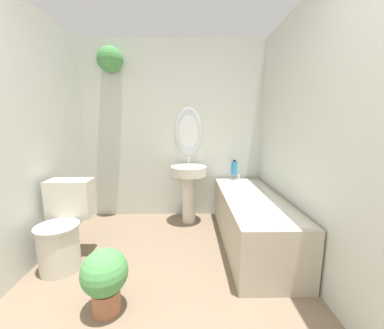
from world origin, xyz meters
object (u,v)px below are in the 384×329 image
Objects in this scene: bathtub at (252,219)px; potted_plant at (105,277)px; pedestal_sink at (189,183)px; shampoo_bottle at (234,168)px; toilet at (64,226)px.

bathtub is 3.52× the size of potted_plant.
pedestal_sink is 1.66m from potted_plant.
shampoo_bottle is (-0.06, 0.74, 0.43)m from bathtub.
bathtub is 8.27× the size of shampoo_bottle.
toilet reaches higher than bathtub.
pedestal_sink reaches higher than shampoo_bottle.
toilet is 0.90× the size of pedestal_sink.
toilet reaches higher than potted_plant.
pedestal_sink reaches higher than potted_plant.
toilet is 0.47× the size of bathtub.
pedestal_sink reaches higher than toilet.
pedestal_sink is 0.52× the size of bathtub.
toilet is 1.89m from bathtub.
shampoo_bottle is 0.43× the size of potted_plant.
bathtub is at bearing 9.76° from toilet.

